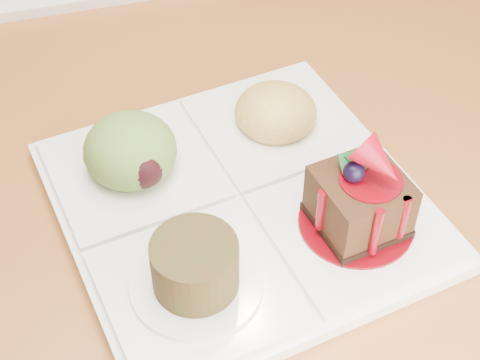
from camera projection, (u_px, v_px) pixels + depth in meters
ground at (185, 291)px, 1.47m from camera, size 6.00×6.00×0.00m
sampler_plate at (235, 188)px, 0.60m from camera, size 0.31×0.31×0.11m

